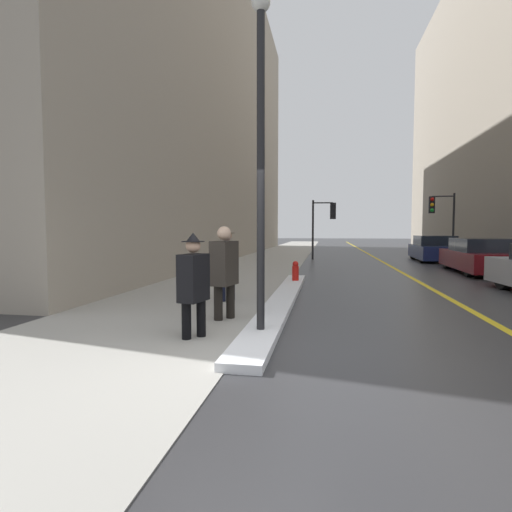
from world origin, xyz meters
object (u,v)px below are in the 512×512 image
object	(u,v)px
pedestrian_nearside	(194,281)
pedestrian_trailing	(227,261)
traffic_light_near	(326,217)
fire_hydrant	(295,273)
pedestrian_in_glasses	(225,268)
lamp_post	(261,135)
parked_car_maroon	(480,257)
traffic_light_far	(440,212)
parked_car_navy	(434,249)

from	to	relation	value
pedestrian_nearside	pedestrian_trailing	distance (m)	3.18
traffic_light_near	pedestrian_trailing	world-z (taller)	traffic_light_near
pedestrian_trailing	fire_hydrant	xyz separation A→B (m)	(1.32, 3.11, -0.58)
pedestrian_nearside	pedestrian_in_glasses	size ratio (longest dim) A/B	0.94
lamp_post	parked_car_maroon	distance (m)	12.65
traffic_light_far	traffic_light_near	bearing A→B (deg)	6.35
parked_car_navy	fire_hydrant	distance (m)	12.47
pedestrian_trailing	traffic_light_far	bearing A→B (deg)	162.51
pedestrian_trailing	parked_car_navy	bearing A→B (deg)	162.98
pedestrian_nearside	fire_hydrant	bearing A→B (deg)	-176.55
traffic_light_far	pedestrian_nearside	xyz separation A→B (m)	(-7.91, -17.22, -1.73)
traffic_light_near	lamp_post	bearing A→B (deg)	-99.45
lamp_post	pedestrian_trailing	distance (m)	3.78
lamp_post	parked_car_navy	world-z (taller)	lamp_post
lamp_post	traffic_light_near	distance (m)	16.74
pedestrian_in_glasses	traffic_light_near	bearing A→B (deg)	-173.65
traffic_light_near	parked_car_maroon	size ratio (longest dim) A/B	0.67
lamp_post	pedestrian_in_glasses	bearing A→B (deg)	128.48
lamp_post	traffic_light_far	xyz separation A→B (m)	(6.95, 16.95, -0.41)
traffic_light_near	traffic_light_far	xyz separation A→B (m)	(6.02, 0.25, 0.22)
lamp_post	fire_hydrant	bearing A→B (deg)	89.35
traffic_light_far	pedestrian_nearside	size ratio (longest dim) A/B	2.28
traffic_light_near	fire_hydrant	world-z (taller)	traffic_light_near
traffic_light_far	parked_car_navy	xyz separation A→B (m)	(-0.34, -0.32, -1.97)
lamp_post	fire_hydrant	xyz separation A→B (m)	(0.07, 6.02, -2.66)
pedestrian_trailing	parked_car_maroon	size ratio (longest dim) A/B	0.34
pedestrian_in_glasses	pedestrian_trailing	bearing A→B (deg)	-154.54
pedestrian_trailing	parked_car_navy	world-z (taller)	pedestrian_trailing
traffic_light_far	pedestrian_trailing	world-z (taller)	traffic_light_far
parked_car_maroon	traffic_light_near	bearing A→B (deg)	45.17
traffic_light_far	parked_car_navy	distance (m)	2.02
traffic_light_far	pedestrian_trailing	bearing A→B (deg)	63.67
traffic_light_near	parked_car_maroon	xyz separation A→B (m)	(5.80, -6.26, -1.74)
parked_car_maroon	pedestrian_trailing	bearing A→B (deg)	135.75
pedestrian_trailing	pedestrian_nearside	bearing A→B (deg)	17.90
pedestrian_nearside	pedestrian_trailing	size ratio (longest dim) A/B	0.93
parked_car_navy	traffic_light_far	bearing A→B (deg)	-43.62
traffic_light_far	parked_car_maroon	distance (m)	6.80
traffic_light_near	pedestrian_trailing	xyz separation A→B (m)	(-2.18, -13.80, -1.45)
pedestrian_trailing	parked_car_maroon	xyz separation A→B (m)	(7.98, 7.54, -0.30)
traffic_light_near	pedestrian_trailing	size ratio (longest dim) A/B	1.95
pedestrian_in_glasses	fire_hydrant	xyz separation A→B (m)	(0.90, 4.97, -0.59)
pedestrian_trailing	parked_car_navy	distance (m)	15.82
lamp_post	parked_car_navy	distance (m)	18.05
pedestrian_trailing	pedestrian_in_glasses	bearing A→B (deg)	25.46
traffic_light_far	pedestrian_nearside	world-z (taller)	traffic_light_far
lamp_post	pedestrian_in_glasses	world-z (taller)	lamp_post
lamp_post	parked_car_navy	xyz separation A→B (m)	(6.61, 16.63, -2.38)
traffic_light_far	lamp_post	bearing A→B (deg)	71.64
pedestrian_in_glasses	pedestrian_trailing	world-z (taller)	pedestrian_trailing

